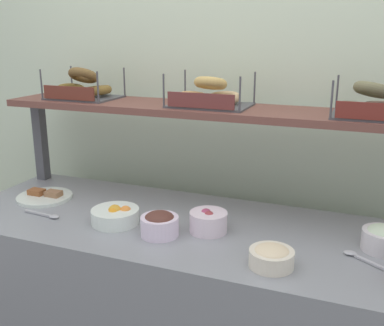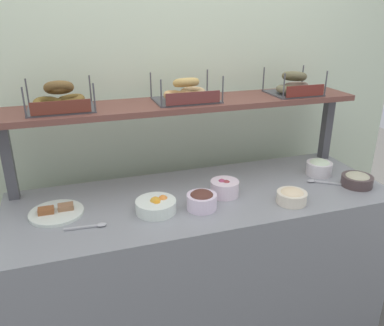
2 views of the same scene
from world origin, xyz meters
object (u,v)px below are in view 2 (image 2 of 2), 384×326
(bowl_tuna_salad, at_px, (357,180))
(bowl_potato_salad, at_px, (292,196))
(serving_spoon_near_plate, at_px, (319,182))
(bowl_fruit_salad, at_px, (156,206))
(bagel_basket_poppy, at_px, (293,86))
(bagel_basket_plain, at_px, (186,93))
(bagel_basket_cinnamon_raisin, at_px, (60,100))
(serving_plate_white, at_px, (56,212))
(bowl_scallion_spread, at_px, (319,167))
(bowl_chocolate_spread, at_px, (202,200))
(serving_spoon_by_edge, at_px, (92,226))
(bowl_beet_salad, at_px, (224,188))

(bowl_tuna_salad, height_order, bowl_potato_salad, same)
(serving_spoon_near_plate, bearing_deg, bowl_fruit_salad, -177.71)
(bowl_potato_salad, height_order, bagel_basket_poppy, bagel_basket_poppy)
(bowl_potato_salad, xyz_separation_m, bagel_basket_plain, (-0.39, 0.48, 0.44))
(bagel_basket_cinnamon_raisin, bearing_deg, serving_plate_white, -106.84)
(bowl_fruit_salad, distance_m, bagel_basket_cinnamon_raisin, 0.69)
(serving_plate_white, bearing_deg, bowl_fruit_salad, -15.03)
(bagel_basket_plain, bearing_deg, bagel_basket_poppy, -1.75)
(bowl_scallion_spread, distance_m, bagel_basket_plain, 0.87)
(bowl_scallion_spread, distance_m, bowl_potato_salad, 0.42)
(bowl_scallion_spread, distance_m, bagel_basket_poppy, 0.49)
(bowl_chocolate_spread, bearing_deg, serving_spoon_by_edge, -178.65)
(bowl_beet_salad, distance_m, bagel_basket_poppy, 0.74)
(bowl_beet_salad, height_order, bowl_potato_salad, bowl_beet_salad)
(bowl_beet_salad, relative_size, bagel_basket_plain, 0.43)
(bowl_chocolate_spread, relative_size, bowl_tuna_salad, 0.88)
(bowl_chocolate_spread, bearing_deg, bagel_basket_plain, 83.03)
(bowl_potato_salad, height_order, serving_spoon_near_plate, bowl_potato_salad)
(bowl_scallion_spread, bearing_deg, bowl_tuna_salad, -62.01)
(bowl_tuna_salad, bearing_deg, serving_spoon_by_edge, 179.83)
(bagel_basket_cinnamon_raisin, relative_size, bagel_basket_poppy, 1.11)
(serving_spoon_near_plate, distance_m, bagel_basket_poppy, 0.56)
(serving_plate_white, xyz_separation_m, bagel_basket_poppy, (1.34, 0.22, 0.47))
(bowl_potato_salad, height_order, serving_plate_white, bowl_potato_salad)
(bowl_scallion_spread, xyz_separation_m, bowl_chocolate_spread, (-0.77, -0.18, 0.00))
(serving_spoon_near_plate, bearing_deg, bowl_chocolate_spread, -173.93)
(bagel_basket_cinnamon_raisin, bearing_deg, bagel_basket_plain, -0.33)
(bagel_basket_plain, bearing_deg, bowl_chocolate_spread, -96.97)
(bowl_beet_salad, relative_size, serving_spoon_by_edge, 0.79)
(bowl_beet_salad, xyz_separation_m, bagel_basket_cinnamon_raisin, (-0.74, 0.31, 0.44))
(bowl_fruit_salad, xyz_separation_m, serving_spoon_near_plate, (0.92, 0.04, -0.02))
(serving_plate_white, bearing_deg, bagel_basket_cinnamon_raisin, 73.16)
(serving_spoon_by_edge, bearing_deg, bowl_fruit_salad, 9.58)
(bowl_potato_salad, xyz_separation_m, serving_spoon_by_edge, (-0.95, 0.07, -0.03))
(bowl_tuna_salad, height_order, bagel_basket_poppy, bagel_basket_poppy)
(bowl_potato_salad, xyz_separation_m, serving_plate_white, (-1.10, 0.24, -0.02))
(serving_plate_white, height_order, bagel_basket_poppy, bagel_basket_poppy)
(serving_spoon_near_plate, relative_size, bagel_basket_poppy, 0.56)
(serving_spoon_near_plate, height_order, bagel_basket_cinnamon_raisin, bagel_basket_cinnamon_raisin)
(serving_plate_white, relative_size, bagel_basket_cinnamon_raisin, 0.79)
(bowl_scallion_spread, bearing_deg, bowl_fruit_salad, -171.96)
(serving_spoon_by_edge, bearing_deg, bagel_basket_plain, 36.52)
(bowl_beet_salad, height_order, bagel_basket_poppy, bagel_basket_poppy)
(bowl_chocolate_spread, bearing_deg, bagel_basket_cinnamon_raisin, 145.14)
(bowl_fruit_salad, bearing_deg, bagel_basket_poppy, 21.00)
(bagel_basket_poppy, bearing_deg, serving_spoon_by_edge, -161.73)
(serving_spoon_by_edge, bearing_deg, serving_spoon_near_plate, 4.09)
(bowl_fruit_salad, bearing_deg, bowl_tuna_salad, -2.87)
(bowl_tuna_salad, bearing_deg, bowl_chocolate_spread, 178.94)
(bowl_chocolate_spread, bearing_deg, bowl_potato_salad, -10.32)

